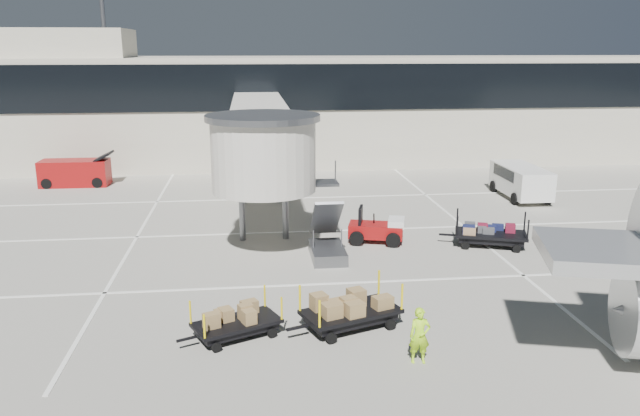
{
  "coord_description": "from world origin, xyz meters",
  "views": [
    {
      "loc": [
        -4.58,
        -20.03,
        8.73
      ],
      "look_at": [
        -1.63,
        5.82,
        2.0
      ],
      "focal_mm": 35.0,
      "sensor_mm": 36.0,
      "label": 1
    }
  ],
  "objects_px": {
    "minivan": "(520,179)",
    "belt_loader": "(75,173)",
    "ground_worker": "(420,336)",
    "box_cart_far": "(237,323)",
    "box_cart_near": "(351,310)",
    "suitcase_cart": "(489,235)",
    "baggage_tug": "(377,230)"
  },
  "relations": [
    {
      "from": "box_cart_near",
      "to": "ground_worker",
      "type": "relative_size",
      "value": 2.32
    },
    {
      "from": "box_cart_near",
      "to": "belt_loader",
      "type": "relative_size",
      "value": 0.83
    },
    {
      "from": "belt_loader",
      "to": "box_cart_near",
      "type": "bearing_deg",
      "value": -57.26
    },
    {
      "from": "minivan",
      "to": "belt_loader",
      "type": "bearing_deg",
      "value": 167.59
    },
    {
      "from": "box_cart_near",
      "to": "belt_loader",
      "type": "distance_m",
      "value": 27.06
    },
    {
      "from": "suitcase_cart",
      "to": "box_cart_far",
      "type": "bearing_deg",
      "value": -126.14
    },
    {
      "from": "belt_loader",
      "to": "ground_worker",
      "type": "bearing_deg",
      "value": -57.27
    },
    {
      "from": "ground_worker",
      "to": "belt_loader",
      "type": "height_order",
      "value": "belt_loader"
    },
    {
      "from": "box_cart_far",
      "to": "minivan",
      "type": "height_order",
      "value": "minivan"
    },
    {
      "from": "minivan",
      "to": "suitcase_cart",
      "type": "bearing_deg",
      "value": -120.03
    },
    {
      "from": "box_cart_near",
      "to": "minivan",
      "type": "relative_size",
      "value": 0.76
    },
    {
      "from": "suitcase_cart",
      "to": "belt_loader",
      "type": "height_order",
      "value": "belt_loader"
    },
    {
      "from": "box_cart_near",
      "to": "box_cart_far",
      "type": "relative_size",
      "value": 1.18
    },
    {
      "from": "ground_worker",
      "to": "box_cart_far",
      "type": "bearing_deg",
      "value": 162.25
    },
    {
      "from": "ground_worker",
      "to": "belt_loader",
      "type": "relative_size",
      "value": 0.36
    },
    {
      "from": "minivan",
      "to": "ground_worker",
      "type": "bearing_deg",
      "value": -119.98
    },
    {
      "from": "box_cart_near",
      "to": "baggage_tug",
      "type": "bearing_deg",
      "value": 52.75
    },
    {
      "from": "box_cart_near",
      "to": "suitcase_cart",
      "type": "bearing_deg",
      "value": 24.84
    },
    {
      "from": "belt_loader",
      "to": "box_cart_far",
      "type": "bearing_deg",
      "value": -64.53
    },
    {
      "from": "belt_loader",
      "to": "minivan",
      "type": "bearing_deg",
      "value": -12.41
    },
    {
      "from": "ground_worker",
      "to": "minivan",
      "type": "xyz_separation_m",
      "value": [
        11.34,
        19.07,
        0.3
      ]
    },
    {
      "from": "box_cart_far",
      "to": "belt_loader",
      "type": "height_order",
      "value": "belt_loader"
    },
    {
      "from": "minivan",
      "to": "belt_loader",
      "type": "relative_size",
      "value": 1.09
    },
    {
      "from": "ground_worker",
      "to": "belt_loader",
      "type": "distance_m",
      "value": 29.99
    },
    {
      "from": "ground_worker",
      "to": "minivan",
      "type": "distance_m",
      "value": 22.19
    },
    {
      "from": "baggage_tug",
      "to": "box_cart_near",
      "type": "bearing_deg",
      "value": -91.44
    },
    {
      "from": "suitcase_cart",
      "to": "ground_worker",
      "type": "xyz_separation_m",
      "value": [
        -5.99,
        -10.1,
        0.29
      ]
    },
    {
      "from": "box_cart_far",
      "to": "ground_worker",
      "type": "height_order",
      "value": "ground_worker"
    },
    {
      "from": "suitcase_cart",
      "to": "box_cart_near",
      "type": "bearing_deg",
      "value": -116.19
    },
    {
      "from": "suitcase_cart",
      "to": "box_cart_near",
      "type": "distance_m",
      "value": 10.72
    },
    {
      "from": "baggage_tug",
      "to": "ground_worker",
      "type": "distance_m",
      "value": 11.33
    },
    {
      "from": "box_cart_near",
      "to": "belt_loader",
      "type": "bearing_deg",
      "value": 101.53
    }
  ]
}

